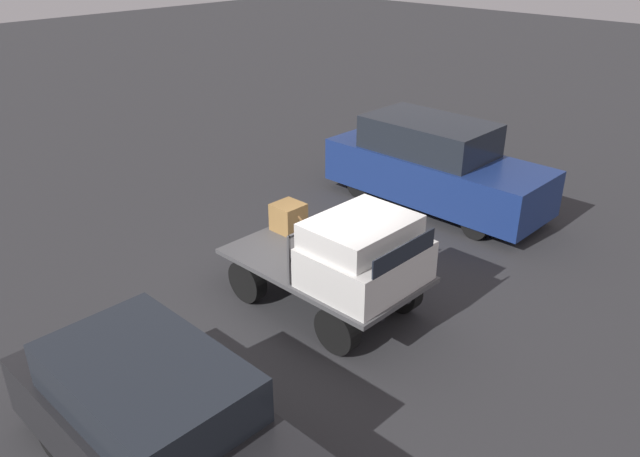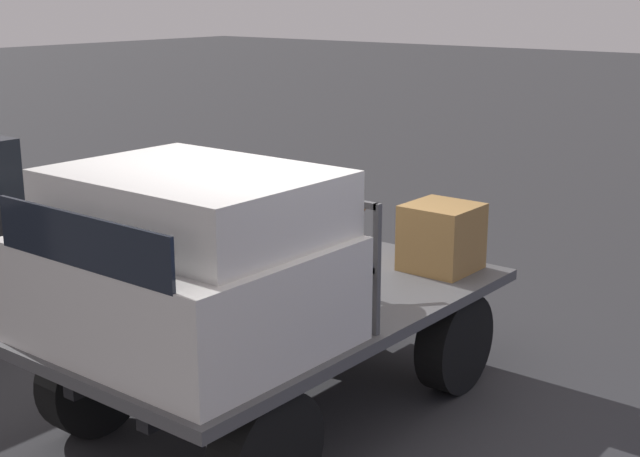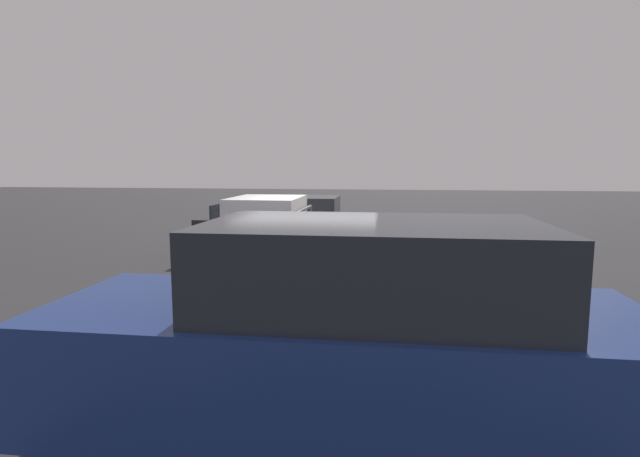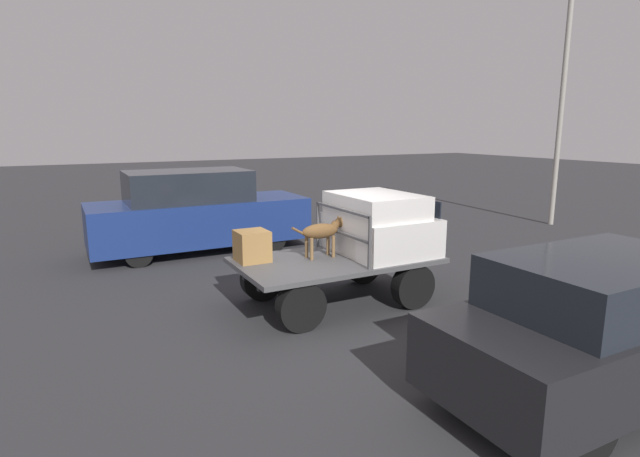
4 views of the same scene
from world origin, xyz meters
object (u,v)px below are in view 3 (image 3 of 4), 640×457
Objects in this scene: parked_pickup_far at (350,338)px; parked_sedan at (286,226)px; flatbed_truck at (309,267)px; dog at (317,231)px; cargo_crate at (381,246)px.

parked_sedan is at bearing -83.24° from parked_pickup_far.
dog is at bearing 136.62° from flatbed_truck.
flatbed_truck is at bearing -85.30° from parked_pickup_far.
flatbed_truck is 3.25× the size of dog.
cargo_crate is (-1.17, 0.32, -0.20)m from dog.
flatbed_truck is 1.51m from cargo_crate.
dog reaches higher than flatbed_truck.
dog reaches higher than cargo_crate.
parked_sedan is at bearing -64.71° from dog.
parked_sedan is (1.29, -4.03, 0.24)m from flatbed_truck.
parked_pickup_far is (0.20, 4.40, -0.10)m from cargo_crate.
dog is 4.83m from parked_pickup_far.
parked_sedan is (2.63, -4.50, -0.26)m from cargo_crate.
cargo_crate is 0.12× the size of parked_sedan.
cargo_crate is 5.22m from parked_sedan.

